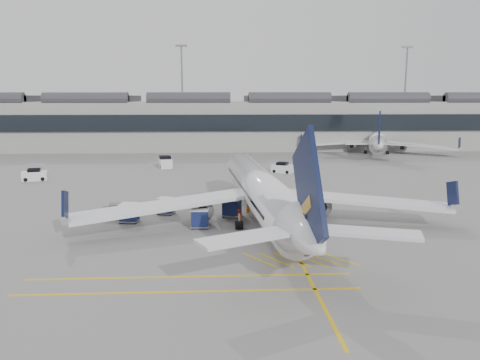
{
  "coord_description": "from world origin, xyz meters",
  "views": [
    {
      "loc": [
        3.84,
        -40.15,
        11.98
      ],
      "look_at": [
        6.14,
        4.82,
        4.0
      ],
      "focal_mm": 35.0,
      "sensor_mm": 36.0,
      "label": 1
    }
  ],
  "objects_px": {
    "belt_loader": "(288,204)",
    "pushback_tug": "(116,211)",
    "ramp_agent_a": "(248,207)",
    "airliner_main": "(262,192)",
    "ramp_agent_b": "(239,217)",
    "baggage_cart_a": "(232,207)"
  },
  "relations": [
    {
      "from": "ramp_agent_a",
      "to": "pushback_tug",
      "type": "xyz_separation_m",
      "value": [
        -13.39,
        -0.17,
        -0.22
      ]
    },
    {
      "from": "belt_loader",
      "to": "pushback_tug",
      "type": "xyz_separation_m",
      "value": [
        -17.85,
        -2.66,
        0.08
      ]
    },
    {
      "from": "ramp_agent_a",
      "to": "baggage_cart_a",
      "type": "bearing_deg",
      "value": 142.02
    },
    {
      "from": "belt_loader",
      "to": "ramp_agent_a",
      "type": "bearing_deg",
      "value": -134.38
    },
    {
      "from": "airliner_main",
      "to": "ramp_agent_a",
      "type": "relative_size",
      "value": 22.76
    },
    {
      "from": "pushback_tug",
      "to": "belt_loader",
      "type": "bearing_deg",
      "value": 0.71
    },
    {
      "from": "belt_loader",
      "to": "baggage_cart_a",
      "type": "distance_m",
      "value": 6.85
    },
    {
      "from": "ramp_agent_b",
      "to": "belt_loader",
      "type": "bearing_deg",
      "value": -154.03
    },
    {
      "from": "baggage_cart_a",
      "to": "ramp_agent_a",
      "type": "distance_m",
      "value": 1.78
    },
    {
      "from": "pushback_tug",
      "to": "airliner_main",
      "type": "bearing_deg",
      "value": -18.99
    },
    {
      "from": "pushback_tug",
      "to": "ramp_agent_a",
      "type": "bearing_deg",
      "value": -7.02
    },
    {
      "from": "airliner_main",
      "to": "belt_loader",
      "type": "xyz_separation_m",
      "value": [
        3.33,
        5.54,
        -2.49
      ]
    },
    {
      "from": "airliner_main",
      "to": "baggage_cart_a",
      "type": "height_order",
      "value": "airliner_main"
    },
    {
      "from": "ramp_agent_b",
      "to": "pushback_tug",
      "type": "distance_m",
      "value": 12.7
    },
    {
      "from": "airliner_main",
      "to": "baggage_cart_a",
      "type": "bearing_deg",
      "value": 133.26
    },
    {
      "from": "belt_loader",
      "to": "ramp_agent_a",
      "type": "distance_m",
      "value": 5.11
    },
    {
      "from": "ramp_agent_a",
      "to": "ramp_agent_b",
      "type": "height_order",
      "value": "ramp_agent_a"
    },
    {
      "from": "ramp_agent_b",
      "to": "pushback_tug",
      "type": "bearing_deg",
      "value": -36.79
    },
    {
      "from": "belt_loader",
      "to": "pushback_tug",
      "type": "relative_size",
      "value": 1.77
    },
    {
      "from": "ramp_agent_a",
      "to": "pushback_tug",
      "type": "relative_size",
      "value": 0.62
    },
    {
      "from": "belt_loader",
      "to": "ramp_agent_a",
      "type": "relative_size",
      "value": 2.85
    },
    {
      "from": "ramp_agent_b",
      "to": "pushback_tug",
      "type": "relative_size",
      "value": 0.56
    }
  ]
}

